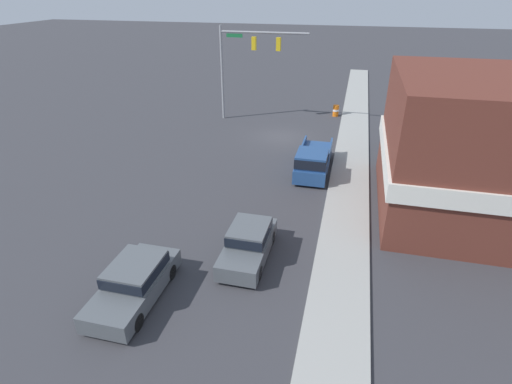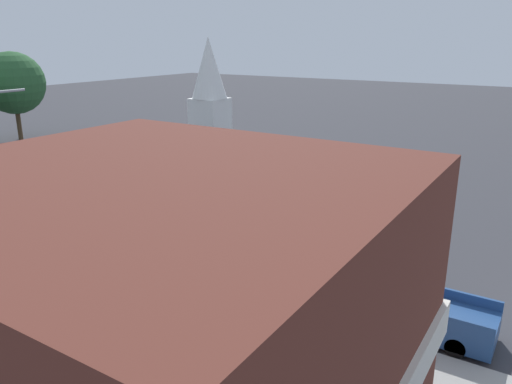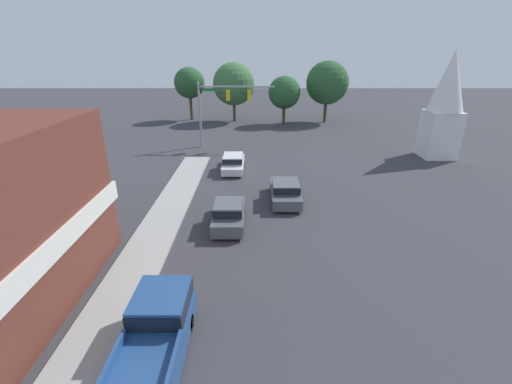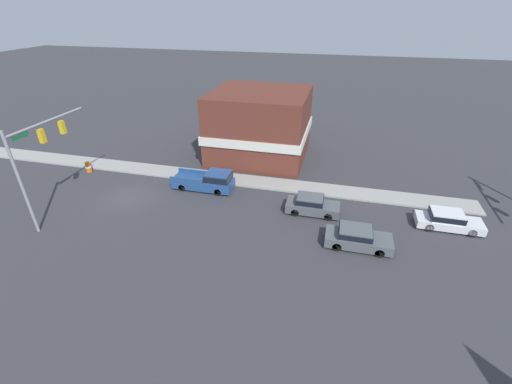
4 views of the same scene
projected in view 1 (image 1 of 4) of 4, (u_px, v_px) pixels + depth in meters
The scene contains 8 objects.
ground_plane at pixel (281, 137), 32.32m from camera, with size 200.00×200.00×0.00m, color #38383D.
sidewalk_curb at pixel (353, 142), 31.08m from camera, with size 2.40×60.00×0.14m.
near_signal_assembly at pixel (246, 54), 33.77m from camera, with size 7.58×0.49×7.98m.
car_lead at pixel (249, 242), 17.80m from camera, with size 1.79×4.30×1.54m.
car_oncoming at pixel (135, 281), 15.50m from camera, with size 1.94×4.62×1.50m.
pickup_truck_parked at pixel (313, 161), 25.69m from camera, with size 1.97×5.63×1.86m.
construction_barrel at pixel (336, 111), 37.20m from camera, with size 0.56×0.56×1.03m.
corner_brick_building at pixel (486, 150), 20.23m from camera, with size 9.91×10.32×7.22m.
Camera 1 is at (-5.42, 30.30, 11.03)m, focal length 28.00 mm.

